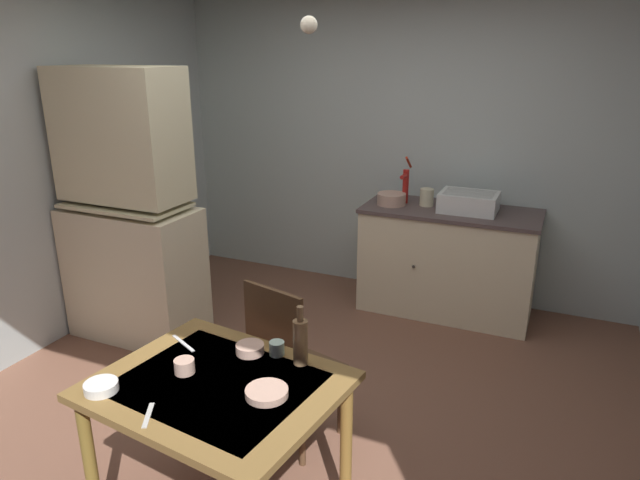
# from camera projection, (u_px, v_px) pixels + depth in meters

# --- Properties ---
(ground_plane) EXTENTS (5.08, 5.08, 0.00)m
(ground_plane) POSITION_uv_depth(u_px,v_px,m) (298.00, 404.00, 3.54)
(ground_plane) COLOR brown
(wall_back) EXTENTS (4.16, 0.10, 2.61)m
(wall_back) POSITION_uv_depth(u_px,v_px,m) (401.00, 145.00, 4.93)
(wall_back) COLOR silver
(wall_back) RESTS_ON ground
(wall_left) EXTENTS (0.10, 4.18, 2.61)m
(wall_left) POSITION_uv_depth(u_px,v_px,m) (24.00, 170.00, 3.92)
(wall_left) COLOR silver
(wall_left) RESTS_ON ground
(hutch_cabinet) EXTENTS (0.98, 0.52, 1.99)m
(hutch_cabinet) POSITION_uv_depth(u_px,v_px,m) (130.00, 218.00, 4.13)
(hutch_cabinet) COLOR beige
(hutch_cabinet) RESTS_ON ground
(counter_cabinet) EXTENTS (1.39, 0.64, 0.88)m
(counter_cabinet) POSITION_uv_depth(u_px,v_px,m) (447.00, 261.00, 4.68)
(counter_cabinet) COLOR beige
(counter_cabinet) RESTS_ON ground
(sink_basin) EXTENTS (0.44, 0.34, 0.15)m
(sink_basin) POSITION_uv_depth(u_px,v_px,m) (469.00, 202.00, 4.46)
(sink_basin) COLOR white
(sink_basin) RESTS_ON counter_cabinet
(hand_pump) EXTENTS (0.05, 0.27, 0.39)m
(hand_pump) POSITION_uv_depth(u_px,v_px,m) (406.00, 183.00, 4.67)
(hand_pump) COLOR #B21E19
(hand_pump) RESTS_ON counter_cabinet
(mixing_bowl_counter) EXTENTS (0.23, 0.23, 0.09)m
(mixing_bowl_counter) POSITION_uv_depth(u_px,v_px,m) (391.00, 199.00, 4.66)
(mixing_bowl_counter) COLOR tan
(mixing_bowl_counter) RESTS_ON counter_cabinet
(stoneware_crock) EXTENTS (0.11, 0.11, 0.14)m
(stoneware_crock) POSITION_uv_depth(u_px,v_px,m) (427.00, 197.00, 4.63)
(stoneware_crock) COLOR beige
(stoneware_crock) RESTS_ON counter_cabinet
(dining_table) EXTENTS (1.10, 0.94, 0.76)m
(dining_table) POSITION_uv_depth(u_px,v_px,m) (218.00, 403.00, 2.45)
(dining_table) COLOR brown
(dining_table) RESTS_ON ground
(chair_far_side) EXTENTS (0.49, 0.49, 0.98)m
(chair_far_side) POSITION_uv_depth(u_px,v_px,m) (288.00, 364.00, 3.04)
(chair_far_side) COLOR #4E3421
(chair_far_side) RESTS_ON ground
(serving_bowl_wide) EXTENTS (0.13, 0.13, 0.04)m
(serving_bowl_wide) POSITION_uv_depth(u_px,v_px,m) (250.00, 349.00, 2.64)
(serving_bowl_wide) COLOR tan
(serving_bowl_wide) RESTS_ON dining_table
(soup_bowl_small) EXTENTS (0.18, 0.18, 0.03)m
(soup_bowl_small) POSITION_uv_depth(u_px,v_px,m) (267.00, 392.00, 2.31)
(soup_bowl_small) COLOR tan
(soup_bowl_small) RESTS_ON dining_table
(sauce_dish) EXTENTS (0.14, 0.14, 0.04)m
(sauce_dish) POSITION_uv_depth(u_px,v_px,m) (101.00, 387.00, 2.35)
(sauce_dish) COLOR white
(sauce_dish) RESTS_ON dining_table
(teacup_cream) EXTENTS (0.07, 0.07, 0.06)m
(teacup_cream) POSITION_uv_depth(u_px,v_px,m) (277.00, 348.00, 2.62)
(teacup_cream) COLOR #ADD1C1
(teacup_cream) RESTS_ON dining_table
(mug_tall) EXTENTS (0.09, 0.09, 0.06)m
(mug_tall) POSITION_uv_depth(u_px,v_px,m) (184.00, 366.00, 2.48)
(mug_tall) COLOR tan
(mug_tall) RESTS_ON dining_table
(glass_bottle) EXTENTS (0.07, 0.07, 0.28)m
(glass_bottle) POSITION_uv_depth(u_px,v_px,m) (300.00, 341.00, 2.52)
(glass_bottle) COLOR olive
(glass_bottle) RESTS_ON dining_table
(table_knife) EXTENTS (0.19, 0.10, 0.00)m
(table_knife) POSITION_uv_depth(u_px,v_px,m) (183.00, 343.00, 2.73)
(table_knife) COLOR silver
(table_knife) RESTS_ON dining_table
(teaspoon_near_bowl) EXTENTS (0.09, 0.15, 0.00)m
(teaspoon_near_bowl) POSITION_uv_depth(u_px,v_px,m) (148.00, 415.00, 2.19)
(teaspoon_near_bowl) COLOR beige
(teaspoon_near_bowl) RESTS_ON dining_table
(pendant_bulb) EXTENTS (0.08, 0.08, 0.08)m
(pendant_bulb) POSITION_uv_depth(u_px,v_px,m) (309.00, 25.00, 2.59)
(pendant_bulb) COLOR #F9EFCC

